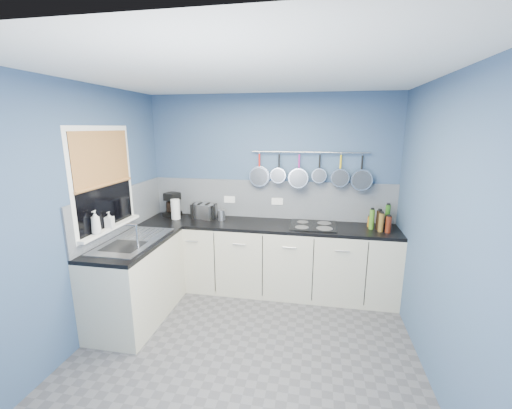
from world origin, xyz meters
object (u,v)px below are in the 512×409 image
(coffee_maker, at_px, (172,205))
(toaster, at_px, (204,211))
(soap_bottle_b, at_px, (109,220))
(paper_towel, at_px, (175,209))
(soap_bottle_a, at_px, (96,222))
(canister, at_px, (221,215))
(hob, at_px, (313,226))

(coffee_maker, height_order, toaster, coffee_maker)
(soap_bottle_b, relative_size, toaster, 0.58)
(toaster, bearing_deg, paper_towel, -143.15)
(soap_bottle_b, bearing_deg, paper_towel, 71.48)
(soap_bottle_a, height_order, canister, soap_bottle_a)
(soap_bottle_b, distance_m, toaster, 1.26)
(coffee_maker, xyz_separation_m, hob, (1.90, -0.12, -0.15))
(soap_bottle_a, bearing_deg, paper_towel, 74.75)
(paper_towel, height_order, canister, paper_towel)
(soap_bottle_a, distance_m, hob, 2.42)
(canister, bearing_deg, soap_bottle_b, -132.72)
(soap_bottle_a, bearing_deg, soap_bottle_b, 90.00)
(soap_bottle_b, bearing_deg, soap_bottle_a, -90.00)
(coffee_maker, relative_size, canister, 2.37)
(coffee_maker, bearing_deg, toaster, 15.64)
(toaster, relative_size, canister, 2.21)
(soap_bottle_b, relative_size, coffee_maker, 0.54)
(soap_bottle_a, height_order, coffee_maker, soap_bottle_a)
(soap_bottle_a, height_order, toaster, soap_bottle_a)
(soap_bottle_a, relative_size, toaster, 0.81)
(soap_bottle_b, height_order, hob, soap_bottle_b)
(canister, bearing_deg, toaster, 168.79)
(soap_bottle_b, height_order, toaster, soap_bottle_b)
(soap_bottle_b, distance_m, paper_towel, 1.00)
(soap_bottle_b, relative_size, paper_towel, 0.66)
(soap_bottle_a, height_order, soap_bottle_b, soap_bottle_a)
(soap_bottle_b, distance_m, coffee_maker, 1.09)
(coffee_maker, relative_size, toaster, 1.07)
(toaster, bearing_deg, soap_bottle_a, -98.19)
(hob, bearing_deg, canister, 177.17)
(paper_towel, bearing_deg, hob, 0.01)
(coffee_maker, bearing_deg, hob, 13.65)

